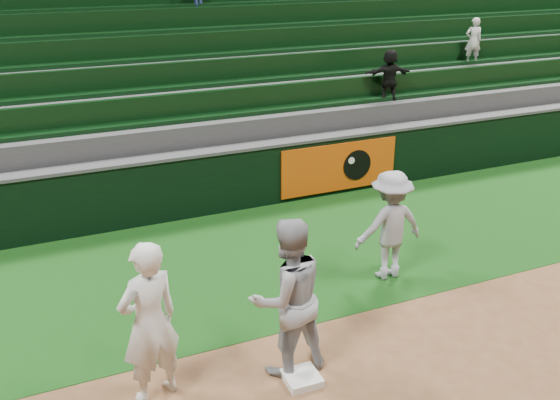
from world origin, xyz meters
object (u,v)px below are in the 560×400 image
object	(u,v)px
first_baseman	(149,323)
baserunner	(288,297)
base_coach	(390,225)
first_base	(302,378)

from	to	relation	value
first_baseman	baserunner	world-z (taller)	baserunner
baserunner	base_coach	size ratio (longest dim) A/B	1.15
first_baseman	first_base	bearing A→B (deg)	147.03
first_baseman	base_coach	bearing A→B (deg)	-179.13
first_base	first_baseman	size ratio (longest dim) A/B	0.21
first_base	baserunner	world-z (taller)	baserunner
first_base	baserunner	distance (m)	1.00
first_base	first_baseman	distance (m)	1.95
first_base	first_baseman	bearing A→B (deg)	164.62
first_baseman	base_coach	size ratio (longest dim) A/B	1.13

